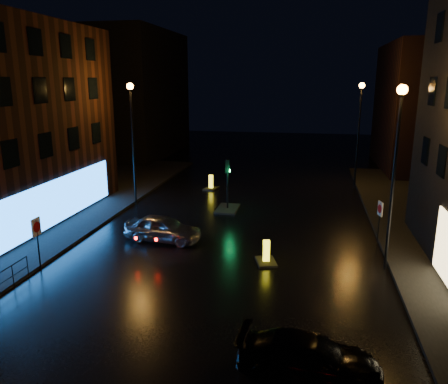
% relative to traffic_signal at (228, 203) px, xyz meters
% --- Properties ---
extents(ground, '(120.00, 120.00, 0.00)m').
position_rel_traffic_signal_xyz_m(ground, '(1.20, -14.00, -0.50)').
color(ground, black).
rests_on(ground, ground).
extents(pavement_left, '(12.00, 44.00, 0.15)m').
position_rel_traffic_signal_xyz_m(pavement_left, '(-12.80, -6.00, -0.43)').
color(pavement_left, black).
rests_on(pavement_left, ground).
extents(building_far_left, '(8.00, 16.00, 14.00)m').
position_rel_traffic_signal_xyz_m(building_far_left, '(-14.80, 21.00, 6.50)').
color(building_far_left, black).
rests_on(building_far_left, ground).
extents(building_far_right, '(8.00, 14.00, 12.00)m').
position_rel_traffic_signal_xyz_m(building_far_right, '(16.20, 18.00, 5.50)').
color(building_far_right, black).
rests_on(building_far_right, ground).
extents(street_lamp_lfar, '(0.44, 0.44, 8.37)m').
position_rel_traffic_signal_xyz_m(street_lamp_lfar, '(-6.60, -0.00, 5.06)').
color(street_lamp_lfar, black).
rests_on(street_lamp_lfar, ground).
extents(street_lamp_rnear, '(0.44, 0.44, 8.37)m').
position_rel_traffic_signal_xyz_m(street_lamp_rnear, '(9.00, -8.00, 5.06)').
color(street_lamp_rnear, black).
rests_on(street_lamp_rnear, ground).
extents(street_lamp_rfar, '(0.44, 0.44, 8.37)m').
position_rel_traffic_signal_xyz_m(street_lamp_rfar, '(9.00, 8.00, 5.06)').
color(street_lamp_rfar, black).
rests_on(street_lamp_rfar, ground).
extents(traffic_signal, '(1.40, 2.40, 3.45)m').
position_rel_traffic_signal_xyz_m(traffic_signal, '(0.00, 0.00, 0.00)').
color(traffic_signal, black).
rests_on(traffic_signal, ground).
extents(silver_hatchback, '(4.33, 2.11, 1.42)m').
position_rel_traffic_signal_xyz_m(silver_hatchback, '(-2.36, -6.49, 0.21)').
color(silver_hatchback, '#9C9EA4').
rests_on(silver_hatchback, ground).
extents(dark_sedan, '(4.34, 1.97, 1.23)m').
position_rel_traffic_signal_xyz_m(dark_sedan, '(5.56, -16.44, 0.11)').
color(dark_sedan, black).
rests_on(dark_sedan, ground).
extents(bollard_near, '(1.23, 1.52, 1.15)m').
position_rel_traffic_signal_xyz_m(bollard_near, '(3.49, -8.42, -0.25)').
color(bollard_near, black).
rests_on(bollard_near, ground).
extents(bollard_far, '(1.14, 1.49, 1.17)m').
position_rel_traffic_signal_xyz_m(bollard_far, '(-2.39, 5.38, -0.25)').
color(bollard_far, black).
rests_on(bollard_far, ground).
extents(road_sign_left, '(0.08, 0.61, 2.50)m').
position_rel_traffic_signal_xyz_m(road_sign_left, '(-6.70, -11.24, 1.37)').
color(road_sign_left, black).
rests_on(road_sign_left, ground).
extents(road_sign_right, '(0.19, 0.56, 2.35)m').
position_rel_traffic_signal_xyz_m(road_sign_right, '(9.10, -4.71, 1.26)').
color(road_sign_right, black).
rests_on(road_sign_right, ground).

